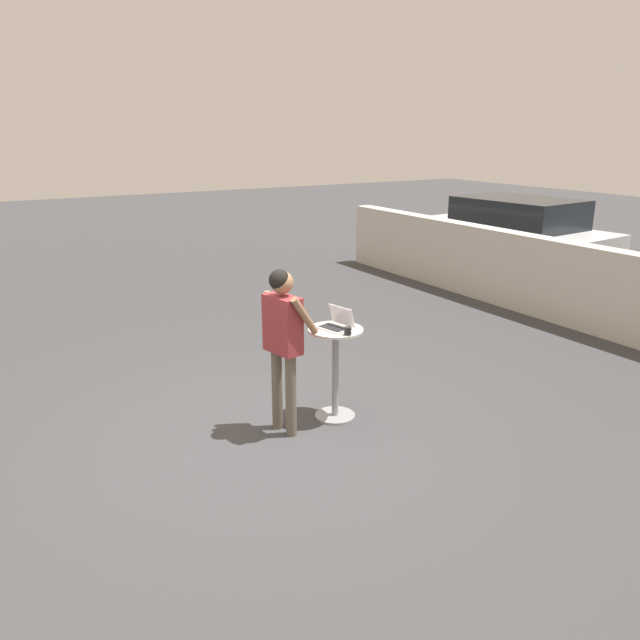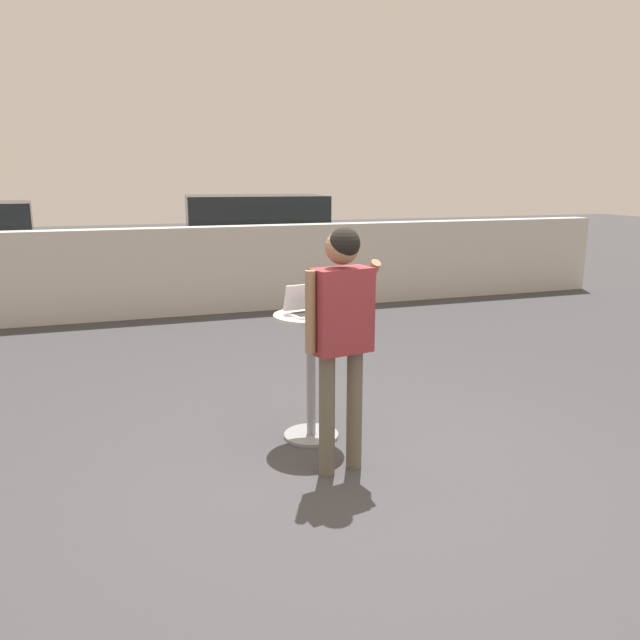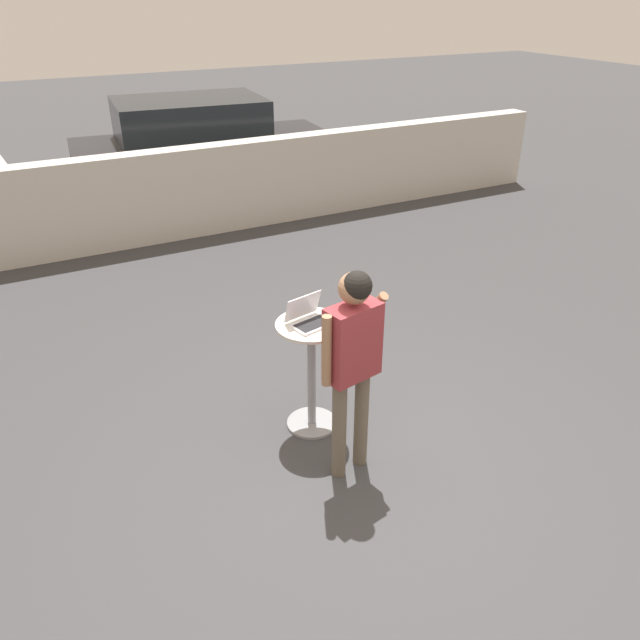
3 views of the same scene
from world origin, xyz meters
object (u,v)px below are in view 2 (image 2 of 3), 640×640
(standing_person, at_px, (341,320))
(parked_car_near_street, at_px, (264,243))
(coffee_mug, at_px, (339,307))
(laptop, at_px, (309,307))
(cafe_table, at_px, (311,365))

(standing_person, relative_size, parked_car_near_street, 0.38)
(coffee_mug, xyz_separation_m, parked_car_near_street, (1.00, 6.56, -0.19))
(coffee_mug, bearing_deg, laptop, 176.19)
(cafe_table, relative_size, coffee_mug, 9.43)
(cafe_table, xyz_separation_m, coffee_mug, (0.23, -0.00, 0.44))
(laptop, bearing_deg, coffee_mug, -3.81)
(standing_person, height_order, parked_car_near_street, same)
(cafe_table, bearing_deg, laptop, 129.29)
(standing_person, distance_m, parked_car_near_street, 7.28)
(laptop, relative_size, coffee_mug, 3.59)
(standing_person, bearing_deg, coffee_mug, 70.71)
(coffee_mug, bearing_deg, cafe_table, 179.28)
(standing_person, bearing_deg, laptop, 92.18)
(cafe_table, xyz_separation_m, parked_car_near_street, (1.23, 6.55, 0.26))
(laptop, bearing_deg, parked_car_near_street, 79.27)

